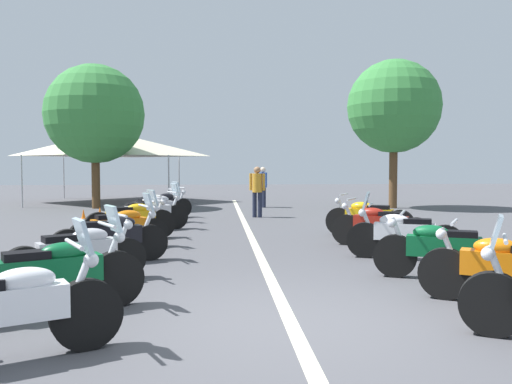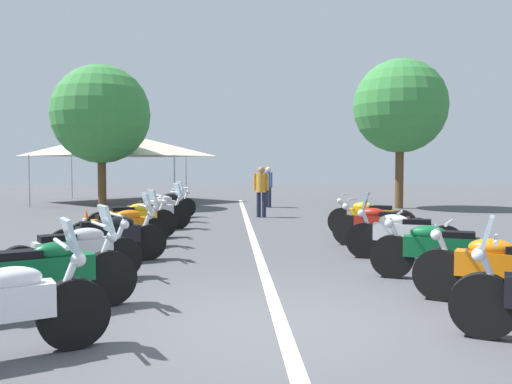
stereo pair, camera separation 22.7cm
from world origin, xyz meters
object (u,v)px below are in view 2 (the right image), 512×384
at_px(motorcycle_left_row_2, 75,253).
at_px(event_tent, 117,144).
at_px(motorcycle_right_row_1, 506,269).
at_px(motorcycle_left_row_8, 166,204).
at_px(roadside_tree_0, 101,114).
at_px(motorcycle_left_row_7, 159,208).
at_px(motorcycle_left_row_5, 133,219).
at_px(traffic_cone_2, 86,222).
at_px(motorcycle_left_row_6, 152,212).
at_px(motorcycle_right_row_2, 439,250).
at_px(motorcycle_right_row_3, 402,234).
at_px(motorcycle_left_row_4, 122,227).
at_px(bystander_1, 268,184).
at_px(bystander_0, 261,188).
at_px(motorcycle_left_row_1, 43,273).
at_px(roadside_tree_1, 400,106).
at_px(motorcycle_left_row_3, 110,236).
at_px(motorcycle_right_row_4, 380,225).
at_px(motorcycle_right_row_5, 370,217).
at_px(traffic_cone_0, 103,218).

bearing_deg(motorcycle_left_row_2, event_tent, 68.42).
bearing_deg(motorcycle_right_row_1, event_tent, -35.49).
xyz_separation_m(motorcycle_left_row_8, roadside_tree_0, (4.19, 2.98, 3.21)).
distance_m(motorcycle_left_row_7, roadside_tree_0, 7.13).
xyz_separation_m(motorcycle_left_row_5, traffic_cone_2, (1.14, 1.35, -0.17)).
bearing_deg(motorcycle_left_row_7, motorcycle_left_row_6, -121.19).
height_order(motorcycle_right_row_2, motorcycle_right_row_3, motorcycle_right_row_3).
xyz_separation_m(motorcycle_left_row_4, motorcycle_left_row_7, (4.66, -0.15, 0.01)).
distance_m(bystander_1, roadside_tree_0, 7.08).
distance_m(traffic_cone_2, bystander_0, 6.00).
height_order(motorcycle_left_row_7, motorcycle_left_row_8, motorcycle_left_row_7).
distance_m(motorcycle_left_row_1, roadside_tree_0, 15.59).
distance_m(motorcycle_left_row_4, motorcycle_right_row_3, 5.46).
height_order(roadside_tree_1, event_tent, roadside_tree_1).
bearing_deg(motorcycle_left_row_3, event_tent, 78.11).
xyz_separation_m(motorcycle_left_row_1, motorcycle_right_row_4, (4.62, -5.22, -0.02)).
distance_m(motorcycle_left_row_3, motorcycle_left_row_4, 1.49).
bearing_deg(motorcycle_left_row_2, bystander_0, 39.76).
relative_size(motorcycle_right_row_1, motorcycle_right_row_5, 1.04).
height_order(motorcycle_left_row_5, event_tent, event_tent).
bearing_deg(motorcycle_right_row_3, traffic_cone_0, -15.70).
bearing_deg(motorcycle_left_row_6, motorcycle_left_row_2, -118.43).
height_order(motorcycle_right_row_4, traffic_cone_0, motorcycle_right_row_4).
bearing_deg(roadside_tree_0, motorcycle_left_row_3, -166.15).
bearing_deg(motorcycle_right_row_1, motorcycle_right_row_2, -51.30).
bearing_deg(motorcycle_right_row_4, event_tent, -27.99).
bearing_deg(motorcycle_right_row_1, motorcycle_right_row_3, -56.25).
relative_size(motorcycle_left_row_2, motorcycle_right_row_2, 0.95).
relative_size(motorcycle_right_row_4, motorcycle_right_row_5, 0.98).
bearing_deg(motorcycle_left_row_6, motorcycle_right_row_4, -58.01).
relative_size(motorcycle_right_row_3, roadside_tree_1, 0.34).
bearing_deg(motorcycle_left_row_6, motorcycle_left_row_7, 64.41).
distance_m(motorcycle_left_row_7, roadside_tree_1, 10.59).
height_order(traffic_cone_2, roadside_tree_1, roadside_tree_1).
height_order(motorcycle_right_row_1, bystander_0, bystander_0).
bearing_deg(traffic_cone_0, motorcycle_left_row_4, -161.05).
height_order(motorcycle_right_row_5, roadside_tree_1, roadside_tree_1).
relative_size(motorcycle_left_row_4, roadside_tree_1, 0.32).
bearing_deg(motorcycle_left_row_6, bystander_0, 20.81).
xyz_separation_m(motorcycle_left_row_4, motorcycle_left_row_8, (6.11, -0.17, -0.00)).
bearing_deg(roadside_tree_1, motorcycle_right_row_4, 159.92).
height_order(motorcycle_left_row_4, motorcycle_right_row_5, motorcycle_left_row_4).
relative_size(motorcycle_right_row_3, bystander_0, 1.19).
bearing_deg(bystander_1, motorcycle_left_row_5, -141.49).
height_order(bystander_0, bystander_1, bystander_0).
bearing_deg(motorcycle_left_row_5, bystander_1, 42.73).
bearing_deg(motorcycle_left_row_8, motorcycle_left_row_6, -124.83).
distance_m(motorcycle_left_row_4, roadside_tree_1, 13.52).
distance_m(motorcycle_left_row_6, traffic_cone_2, 1.63).
bearing_deg(motorcycle_right_row_4, motorcycle_left_row_4, 30.70).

